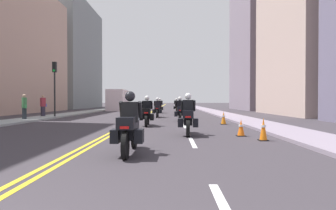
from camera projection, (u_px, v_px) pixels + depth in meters
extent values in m
plane|color=#363137|center=(157.00, 109.00, 49.52)|extent=(264.00, 264.00, 0.00)
cube|color=#969E9B|center=(114.00, 108.00, 49.62)|extent=(2.14, 144.00, 0.12)
cube|color=gray|center=(201.00, 108.00, 49.42)|extent=(2.14, 144.00, 0.12)
cube|color=yellow|center=(157.00, 109.00, 49.52)|extent=(0.12, 132.00, 0.01)
cube|color=yellow|center=(158.00, 109.00, 49.52)|extent=(0.12, 132.00, 0.01)
cube|color=silver|center=(192.00, 142.00, 9.49)|extent=(0.14, 2.40, 0.01)
cube|color=silver|center=(185.00, 126.00, 15.48)|extent=(0.14, 2.40, 0.01)
cube|color=silver|center=(181.00, 119.00, 21.48)|extent=(0.14, 2.40, 0.01)
cube|color=silver|center=(179.00, 115.00, 27.48)|extent=(0.14, 2.40, 0.01)
cube|color=silver|center=(178.00, 112.00, 33.48)|extent=(0.14, 2.40, 0.01)
cube|color=silver|center=(177.00, 111.00, 39.48)|extent=(0.14, 2.40, 0.01)
cube|color=silver|center=(176.00, 109.00, 45.48)|extent=(0.14, 2.40, 0.01)
cube|color=silver|center=(176.00, 108.00, 51.48)|extent=(0.14, 2.40, 0.01)
cube|color=silver|center=(175.00, 108.00, 57.48)|extent=(0.14, 2.40, 0.01)
cube|color=tan|center=(5.00, 46.00, 31.65)|extent=(6.33, 19.99, 14.43)
cube|color=#C1A69B|center=(326.00, 2.00, 28.09)|extent=(9.57, 12.92, 21.61)
cube|color=slate|center=(67.00, 57.00, 53.20)|extent=(8.32, 18.38, 18.67)
cube|color=#2D3847|center=(45.00, 82.00, 53.33)|extent=(0.04, 15.44, 0.90)
cube|color=#2D3847|center=(44.00, 54.00, 53.25)|extent=(0.04, 15.44, 0.90)
cube|color=#2D3847|center=(44.00, 26.00, 53.18)|extent=(0.04, 15.44, 0.90)
cube|color=gray|center=(260.00, 16.00, 43.91)|extent=(6.61, 13.54, 28.11)
cube|color=#2D3847|center=(282.00, 63.00, 43.97)|extent=(0.04, 11.37, 0.90)
cube|color=#2D3847|center=(283.00, 11.00, 43.85)|extent=(0.04, 11.37, 0.90)
cylinder|color=black|center=(134.00, 137.00, 8.30)|extent=(0.11, 0.64, 0.64)
cylinder|color=black|center=(125.00, 146.00, 6.67)|extent=(0.11, 0.64, 0.64)
cube|color=silver|center=(134.00, 125.00, 8.29)|extent=(0.14, 0.32, 0.04)
cube|color=black|center=(130.00, 130.00, 7.48)|extent=(0.32, 1.24, 0.40)
cube|color=black|center=(126.00, 123.00, 6.75)|extent=(0.40, 0.36, 0.28)
cube|color=red|center=(124.00, 128.00, 6.56)|extent=(0.20, 0.03, 0.06)
cube|color=black|center=(116.00, 136.00, 7.00)|extent=(0.20, 0.44, 0.32)
cube|color=black|center=(139.00, 136.00, 6.99)|extent=(0.20, 0.44, 0.32)
cube|color=#B2C1CC|center=(133.00, 114.00, 7.99)|extent=(0.36, 0.12, 0.36)
cube|color=black|center=(130.00, 112.00, 7.42)|extent=(0.40, 0.26, 0.51)
cylinder|color=black|center=(121.00, 110.00, 7.57)|extent=(0.10, 0.28, 0.45)
cylinder|color=black|center=(140.00, 110.00, 7.57)|extent=(0.10, 0.28, 0.45)
sphere|color=black|center=(130.00, 96.00, 7.45)|extent=(0.26, 0.26, 0.26)
cylinder|color=black|center=(188.00, 125.00, 12.32)|extent=(0.18, 0.67, 0.67)
cylinder|color=black|center=(188.00, 128.00, 10.77)|extent=(0.18, 0.67, 0.67)
cube|color=silver|center=(188.00, 116.00, 12.32)|extent=(0.16, 0.33, 0.04)
cube|color=black|center=(188.00, 119.00, 11.54)|extent=(0.39, 1.20, 0.40)
cube|color=black|center=(188.00, 114.00, 10.84)|extent=(0.42, 0.38, 0.28)
cube|color=red|center=(188.00, 117.00, 10.65)|extent=(0.20, 0.04, 0.06)
cube|color=black|center=(181.00, 123.00, 11.10)|extent=(0.23, 0.45, 0.32)
cube|color=black|center=(196.00, 123.00, 11.06)|extent=(0.23, 0.45, 0.32)
cube|color=#B2C1CC|center=(188.00, 109.00, 12.03)|extent=(0.37, 0.14, 0.36)
cube|color=black|center=(188.00, 107.00, 11.48)|extent=(0.41, 0.28, 0.56)
cylinder|color=black|center=(182.00, 106.00, 11.65)|extent=(0.12, 0.29, 0.45)
cylinder|color=black|center=(194.00, 106.00, 11.62)|extent=(0.12, 0.29, 0.45)
sphere|color=white|center=(188.00, 96.00, 11.51)|extent=(0.26, 0.26, 0.26)
cylinder|color=black|center=(148.00, 119.00, 16.38)|extent=(0.14, 0.63, 0.62)
cylinder|color=black|center=(146.00, 121.00, 14.91)|extent=(0.14, 0.63, 0.62)
cube|color=silver|center=(148.00, 113.00, 16.38)|extent=(0.15, 0.32, 0.04)
cube|color=black|center=(147.00, 115.00, 15.64)|extent=(0.34, 1.12, 0.40)
cube|color=black|center=(146.00, 111.00, 14.98)|extent=(0.41, 0.37, 0.28)
cube|color=red|center=(146.00, 113.00, 14.79)|extent=(0.20, 0.03, 0.06)
cube|color=black|center=(141.00, 117.00, 15.20)|extent=(0.21, 0.44, 0.32)
cube|color=black|center=(152.00, 117.00, 15.21)|extent=(0.21, 0.44, 0.32)
cube|color=#B2C1CC|center=(148.00, 107.00, 16.11)|extent=(0.36, 0.13, 0.36)
cube|color=black|center=(147.00, 106.00, 15.59)|extent=(0.41, 0.27, 0.55)
cylinder|color=black|center=(143.00, 105.00, 15.74)|extent=(0.11, 0.28, 0.45)
cylinder|color=black|center=(152.00, 105.00, 15.74)|extent=(0.11, 0.28, 0.45)
sphere|color=white|center=(147.00, 98.00, 15.61)|extent=(0.26, 0.26, 0.26)
cylinder|color=black|center=(179.00, 116.00, 20.22)|extent=(0.12, 0.61, 0.61)
cylinder|color=black|center=(180.00, 117.00, 18.69)|extent=(0.12, 0.61, 0.61)
cube|color=silver|center=(179.00, 111.00, 20.22)|extent=(0.15, 0.32, 0.04)
cube|color=black|center=(180.00, 112.00, 19.45)|extent=(0.35, 1.17, 0.40)
cube|color=black|center=(180.00, 109.00, 18.76)|extent=(0.41, 0.37, 0.28)
cube|color=red|center=(181.00, 110.00, 18.57)|extent=(0.20, 0.03, 0.06)
cube|color=black|center=(176.00, 114.00, 18.99)|extent=(0.21, 0.44, 0.32)
cube|color=black|center=(185.00, 114.00, 19.00)|extent=(0.21, 0.44, 0.32)
cube|color=#B2C1CC|center=(180.00, 106.00, 19.94)|extent=(0.36, 0.13, 0.36)
cube|color=black|center=(180.00, 105.00, 19.39)|extent=(0.41, 0.27, 0.56)
cylinder|color=black|center=(176.00, 104.00, 19.54)|extent=(0.11, 0.28, 0.45)
cylinder|color=black|center=(183.00, 104.00, 19.55)|extent=(0.11, 0.28, 0.45)
sphere|color=white|center=(180.00, 99.00, 19.42)|extent=(0.26, 0.26, 0.26)
cylinder|color=black|center=(158.00, 113.00, 24.37)|extent=(0.12, 0.64, 0.64)
cylinder|color=black|center=(157.00, 114.00, 22.89)|extent=(0.12, 0.64, 0.64)
cube|color=silver|center=(158.00, 109.00, 24.37)|extent=(0.14, 0.32, 0.04)
cube|color=black|center=(157.00, 110.00, 23.63)|extent=(0.32, 1.13, 0.40)
cube|color=black|center=(157.00, 107.00, 22.96)|extent=(0.40, 0.36, 0.28)
cube|color=red|center=(157.00, 108.00, 22.77)|extent=(0.20, 0.03, 0.06)
cube|color=black|center=(154.00, 111.00, 23.19)|extent=(0.20, 0.44, 0.32)
cube|color=black|center=(161.00, 111.00, 23.18)|extent=(0.20, 0.44, 0.32)
cube|color=#B2C1CC|center=(158.00, 105.00, 24.10)|extent=(0.36, 0.12, 0.36)
cube|color=black|center=(157.00, 104.00, 23.57)|extent=(0.40, 0.26, 0.54)
cylinder|color=black|center=(155.00, 103.00, 23.72)|extent=(0.10, 0.28, 0.45)
cylinder|color=black|center=(160.00, 103.00, 23.72)|extent=(0.10, 0.28, 0.45)
sphere|color=white|center=(157.00, 99.00, 23.59)|extent=(0.26, 0.26, 0.26)
cylinder|color=black|center=(180.00, 111.00, 28.20)|extent=(0.13, 0.68, 0.68)
cylinder|color=black|center=(180.00, 112.00, 26.60)|extent=(0.13, 0.68, 0.68)
cube|color=silver|center=(180.00, 107.00, 28.20)|extent=(0.15, 0.32, 0.04)
cube|color=black|center=(180.00, 108.00, 27.40)|extent=(0.36, 1.23, 0.40)
cube|color=black|center=(180.00, 106.00, 26.67)|extent=(0.41, 0.37, 0.28)
cube|color=red|center=(180.00, 107.00, 26.48)|extent=(0.20, 0.04, 0.06)
cube|color=black|center=(177.00, 110.00, 26.93)|extent=(0.21, 0.45, 0.32)
cube|color=black|center=(183.00, 110.00, 26.90)|extent=(0.21, 0.45, 0.32)
cube|color=#B2C1CC|center=(180.00, 104.00, 27.90)|extent=(0.36, 0.13, 0.36)
cube|color=black|center=(180.00, 103.00, 27.34)|extent=(0.41, 0.27, 0.55)
cylinder|color=black|center=(177.00, 103.00, 27.50)|extent=(0.11, 0.28, 0.45)
cylinder|color=black|center=(183.00, 103.00, 27.48)|extent=(0.11, 0.28, 0.45)
sphere|color=white|center=(180.00, 99.00, 27.36)|extent=(0.26, 0.26, 0.26)
cylinder|color=black|center=(160.00, 110.00, 32.72)|extent=(0.14, 0.66, 0.66)
cylinder|color=black|center=(160.00, 110.00, 31.25)|extent=(0.14, 0.66, 0.66)
cube|color=silver|center=(160.00, 107.00, 32.72)|extent=(0.15, 0.32, 0.04)
cube|color=black|center=(160.00, 107.00, 31.98)|extent=(0.34, 1.13, 0.40)
cube|color=black|center=(160.00, 105.00, 31.32)|extent=(0.41, 0.37, 0.28)
cube|color=red|center=(159.00, 106.00, 31.13)|extent=(0.20, 0.03, 0.06)
cube|color=black|center=(157.00, 108.00, 31.55)|extent=(0.21, 0.44, 0.32)
cube|color=black|center=(162.00, 108.00, 31.53)|extent=(0.21, 0.44, 0.32)
cube|color=#B2C1CC|center=(160.00, 104.00, 32.45)|extent=(0.36, 0.13, 0.36)
cube|color=black|center=(160.00, 103.00, 31.93)|extent=(0.40, 0.27, 0.54)
cylinder|color=black|center=(158.00, 103.00, 32.08)|extent=(0.10, 0.28, 0.45)
cylinder|color=black|center=(162.00, 103.00, 32.07)|extent=(0.10, 0.28, 0.45)
sphere|color=white|center=(160.00, 99.00, 31.95)|extent=(0.26, 0.26, 0.26)
cylinder|color=black|center=(176.00, 109.00, 36.88)|extent=(0.12, 0.64, 0.63)
cylinder|color=black|center=(177.00, 109.00, 35.36)|extent=(0.12, 0.64, 0.63)
cube|color=silver|center=(176.00, 106.00, 36.88)|extent=(0.15, 0.32, 0.04)
cube|color=black|center=(176.00, 107.00, 36.12)|extent=(0.36, 1.16, 0.40)
cube|color=black|center=(177.00, 105.00, 35.43)|extent=(0.41, 0.37, 0.28)
cube|color=red|center=(177.00, 106.00, 35.24)|extent=(0.20, 0.04, 0.06)
cube|color=black|center=(174.00, 108.00, 35.66)|extent=(0.21, 0.45, 0.32)
cube|color=black|center=(179.00, 108.00, 35.67)|extent=(0.21, 0.45, 0.32)
cube|color=#B2C1CC|center=(176.00, 104.00, 36.60)|extent=(0.36, 0.13, 0.36)
cube|color=black|center=(176.00, 103.00, 36.06)|extent=(0.41, 0.27, 0.58)
cylinder|color=black|center=(174.00, 102.00, 36.21)|extent=(0.11, 0.28, 0.45)
cylinder|color=black|center=(178.00, 102.00, 36.22)|extent=(0.11, 0.28, 0.45)
sphere|color=white|center=(176.00, 99.00, 36.09)|extent=(0.26, 0.26, 0.26)
cube|color=black|center=(263.00, 140.00, 9.85)|extent=(0.31, 0.31, 0.03)
cone|color=orange|center=(263.00, 129.00, 9.85)|extent=(0.25, 0.25, 0.74)
cylinder|color=white|center=(263.00, 126.00, 9.85)|extent=(0.17, 0.17, 0.08)
cube|color=black|center=(224.00, 124.00, 16.61)|extent=(0.35, 0.35, 0.03)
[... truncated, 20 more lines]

